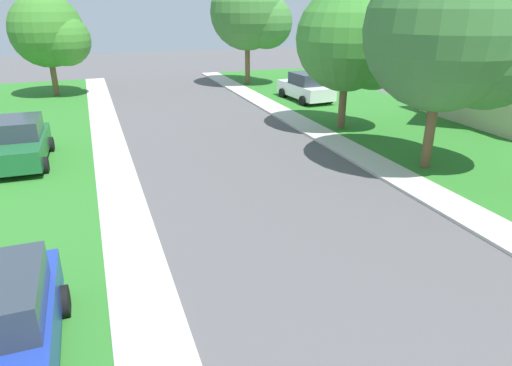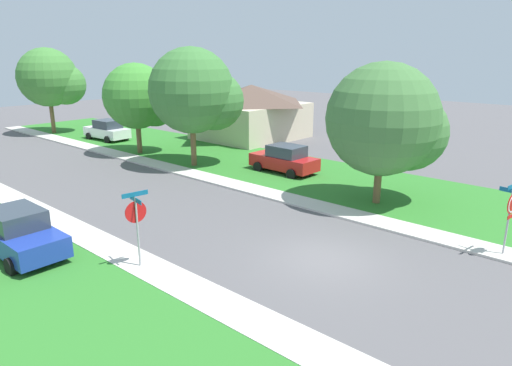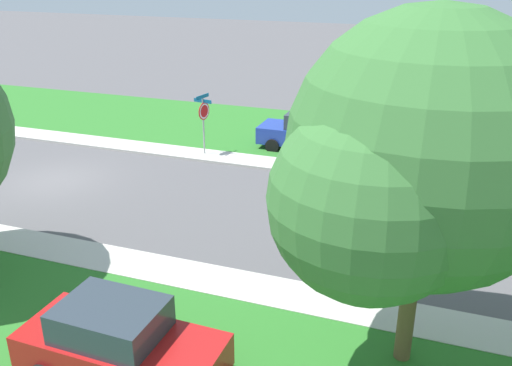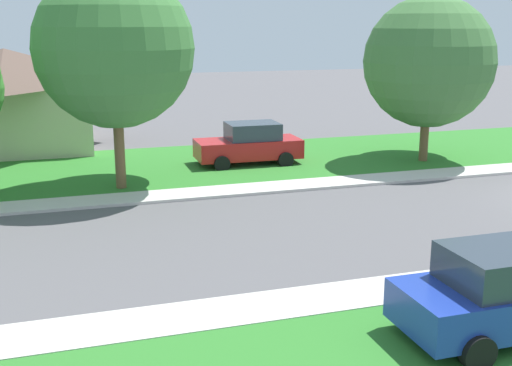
# 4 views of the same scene
# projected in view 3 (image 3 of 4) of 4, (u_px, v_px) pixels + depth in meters

# --- Properties ---
(ground_plane) EXTENTS (120.00, 120.00, 0.00)m
(ground_plane) POSITION_uv_depth(u_px,v_px,m) (55.00, 181.00, 22.14)
(ground_plane) COLOR #565456
(sidewalk_east) EXTENTS (1.40, 56.00, 0.10)m
(sidewalk_east) POSITION_uv_depth(u_px,v_px,m) (320.00, 302.00, 14.28)
(sidewalk_east) COLOR beige
(sidewalk_east) RESTS_ON ground
(sidewalk_west) EXTENTS (1.40, 56.00, 0.10)m
(sidewalk_west) POSITION_uv_depth(u_px,v_px,m) (375.00, 176.00, 22.47)
(sidewalk_west) COLOR beige
(sidewalk_west) RESTS_ON ground
(lawn_west) EXTENTS (8.00, 56.00, 0.08)m
(lawn_west) POSITION_uv_depth(u_px,v_px,m) (389.00, 143.00, 26.57)
(lawn_west) COLOR #2D7528
(lawn_west) RESTS_ON ground
(stop_sign_far_corner) EXTENTS (0.91, 0.91, 2.77)m
(stop_sign_far_corner) POSITION_uv_depth(u_px,v_px,m) (204.00, 115.00, 24.26)
(stop_sign_far_corner) COLOR #9E9EA3
(stop_sign_far_corner) RESTS_ON ground
(car_blue_across_road) EXTENTS (2.04, 4.30, 1.76)m
(car_blue_across_road) POSITION_uv_depth(u_px,v_px,m) (307.00, 132.00, 25.36)
(car_blue_across_road) COLOR #1E389E
(car_blue_across_road) RESTS_ON ground
(car_red_kerbside_mid) EXTENTS (2.11, 4.34, 1.76)m
(car_red_kerbside_mid) POSITION_uv_depth(u_px,v_px,m) (119.00, 343.00, 11.46)
(car_red_kerbside_mid) COLOR red
(car_red_kerbside_mid) RESTS_ON ground
(tree_corner_large) EXTENTS (5.81, 5.40, 7.62)m
(tree_corner_large) POSITION_uv_depth(u_px,v_px,m) (413.00, 162.00, 10.31)
(tree_corner_large) COLOR brown
(tree_corner_large) RESTS_ON ground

